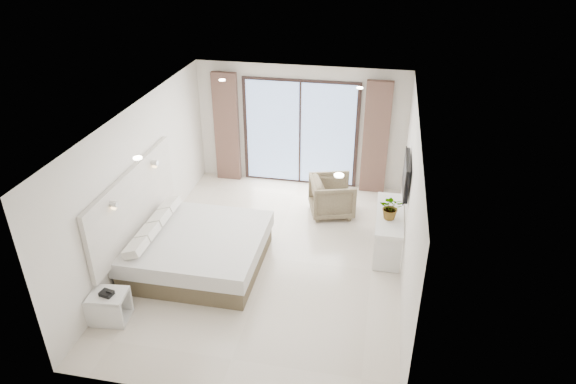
% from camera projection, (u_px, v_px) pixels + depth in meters
% --- Properties ---
extents(ground, '(6.20, 6.20, 0.00)m').
position_uv_depth(ground, '(270.00, 258.00, 9.21)').
color(ground, beige).
rests_on(ground, ground).
extents(room_shell, '(4.62, 6.22, 2.72)m').
position_uv_depth(room_shell, '(267.00, 161.00, 9.11)').
color(room_shell, silver).
rests_on(room_shell, ground).
extents(bed, '(2.23, 2.12, 0.76)m').
position_uv_depth(bed, '(197.00, 250.00, 8.89)').
color(bed, brown).
rests_on(bed, ground).
extents(nightstand, '(0.58, 0.49, 0.49)m').
position_uv_depth(nightstand, '(110.00, 307.00, 7.72)').
color(nightstand, white).
rests_on(nightstand, ground).
extents(phone, '(0.21, 0.18, 0.06)m').
position_uv_depth(phone, '(107.00, 293.00, 7.56)').
color(phone, black).
rests_on(phone, nightstand).
extents(console_desk, '(0.48, 1.53, 0.77)m').
position_uv_depth(console_desk, '(389.00, 223.00, 9.21)').
color(console_desk, white).
rests_on(console_desk, ground).
extents(plant, '(0.40, 0.45, 0.35)m').
position_uv_depth(plant, '(391.00, 210.00, 8.87)').
color(plant, '#33662D').
rests_on(plant, console_desk).
extents(armchair, '(0.99, 1.03, 0.86)m').
position_uv_depth(armchair, '(332.00, 195.00, 10.41)').
color(armchair, '#7B7150').
rests_on(armchair, ground).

